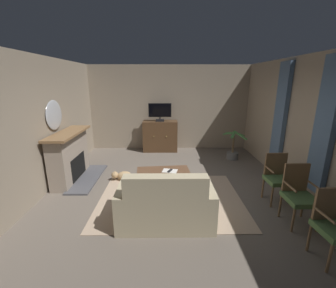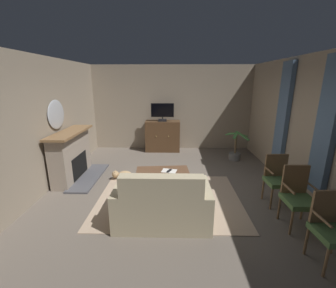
% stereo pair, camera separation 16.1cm
% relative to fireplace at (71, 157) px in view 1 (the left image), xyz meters
% --- Properties ---
extents(ground_plane, '(5.80, 6.88, 0.04)m').
position_rel_fireplace_xyz_m(ground_plane, '(2.32, -0.59, -0.56)').
color(ground_plane, '#665B51').
extents(wall_back, '(5.80, 0.10, 2.75)m').
position_rel_fireplace_xyz_m(wall_back, '(2.32, 2.60, 0.84)').
color(wall_back, gray).
rests_on(wall_back, ground_plane).
extents(wall_left, '(0.10, 6.88, 2.75)m').
position_rel_fireplace_xyz_m(wall_left, '(-0.33, -0.59, 0.84)').
color(wall_left, gray).
rests_on(wall_left, ground_plane).
extents(wall_right_with_window, '(0.10, 6.88, 2.75)m').
position_rel_fireplace_xyz_m(wall_right_with_window, '(4.97, -0.59, 0.84)').
color(wall_right_with_window, gray).
rests_on(wall_right_with_window, ground_plane).
extents(curtain_panel_near, '(0.10, 0.44, 2.31)m').
position_rel_fireplace_xyz_m(curtain_panel_near, '(4.86, -1.30, 0.97)').
color(curtain_panel_near, slate).
extents(curtain_panel_far, '(0.10, 0.44, 2.31)m').
position_rel_fireplace_xyz_m(curtain_panel_far, '(4.86, 0.20, 0.97)').
color(curtain_panel_far, slate).
extents(rug_central, '(2.77, 2.19, 0.01)m').
position_rel_fireplace_xyz_m(rug_central, '(2.29, -0.97, -0.53)').
color(rug_central, tan).
rests_on(rug_central, ground_plane).
extents(fireplace, '(0.83, 1.63, 1.14)m').
position_rel_fireplace_xyz_m(fireplace, '(0.00, 0.00, 0.00)').
color(fireplace, '#4C4C51').
rests_on(fireplace, ground_plane).
extents(wall_mirror_oval, '(0.06, 0.72, 0.65)m').
position_rel_fireplace_xyz_m(wall_mirror_oval, '(-0.25, 0.00, 0.99)').
color(wall_mirror_oval, '#B2B7BF').
extents(tv_cabinet, '(1.11, 0.52, 1.00)m').
position_rel_fireplace_xyz_m(tv_cabinet, '(2.02, 2.25, -0.06)').
color(tv_cabinet, '#352315').
rests_on(tv_cabinet, ground_plane).
extents(television, '(0.73, 0.20, 0.57)m').
position_rel_fireplace_xyz_m(television, '(2.02, 2.20, 0.76)').
color(television, black).
rests_on(television, tv_cabinet).
extents(coffee_table, '(1.13, 0.64, 0.45)m').
position_rel_fireplace_xyz_m(coffee_table, '(2.15, -0.60, -0.14)').
color(coffee_table, brown).
rests_on(coffee_table, ground_plane).
extents(tv_remote, '(0.12, 0.17, 0.02)m').
position_rel_fireplace_xyz_m(tv_remote, '(2.29, -0.64, -0.08)').
color(tv_remote, black).
rests_on(tv_remote, coffee_table).
extents(folded_newspaper, '(0.34, 0.28, 0.01)m').
position_rel_fireplace_xyz_m(folded_newspaper, '(2.29, -0.62, -0.09)').
color(folded_newspaper, silver).
rests_on(folded_newspaper, coffee_table).
extents(sofa_floral, '(1.53, 0.89, 0.95)m').
position_rel_fireplace_xyz_m(sofa_floral, '(2.20, -1.74, -0.22)').
color(sofa_floral, tan).
rests_on(sofa_floral, ground_plane).
extents(side_chair_beside_plant, '(0.45, 0.45, 0.94)m').
position_rel_fireplace_xyz_m(side_chair_beside_plant, '(4.33, -2.52, -0.03)').
color(side_chair_beside_plant, '#4C703D').
rests_on(side_chair_beside_plant, ground_plane).
extents(side_chair_tucked_against_wall, '(0.44, 0.47, 0.97)m').
position_rel_fireplace_xyz_m(side_chair_tucked_against_wall, '(4.34, -1.73, -0.03)').
color(side_chair_tucked_against_wall, '#4C703D').
rests_on(side_chair_tucked_against_wall, ground_plane).
extents(side_chair_mid_row, '(0.48, 0.44, 0.93)m').
position_rel_fireplace_xyz_m(side_chair_mid_row, '(4.33, -1.04, -0.03)').
color(side_chair_mid_row, '#4C703D').
rests_on(side_chair_mid_row, ground_plane).
extents(potted_plant_small_fern_corner, '(0.63, 0.80, 0.86)m').
position_rel_fireplace_xyz_m(potted_plant_small_fern_corner, '(4.19, 1.39, -0.33)').
color(potted_plant_small_fern_corner, slate).
rests_on(potted_plant_small_fern_corner, ground_plane).
extents(cat, '(0.68, 0.24, 0.23)m').
position_rel_fireplace_xyz_m(cat, '(1.19, -0.08, -0.43)').
color(cat, tan).
rests_on(cat, ground_plane).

